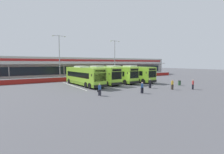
{
  "coord_description": "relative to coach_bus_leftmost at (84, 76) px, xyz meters",
  "views": [
    {
      "loc": [
        -18.84,
        -24.22,
        4.36
      ],
      "look_at": [
        -1.49,
        3.0,
        1.6
      ],
      "focal_mm": 26.32,
      "sensor_mm": 36.0,
      "label": 1
    }
  ],
  "objects": [
    {
      "name": "ground_plane",
      "position": [
        6.38,
        -5.47,
        -1.79
      ],
      "size": [
        200.0,
        200.0,
        0.0
      ],
      "primitive_type": "plane",
      "color": "#4C4C51"
    },
    {
      "name": "terminal_building",
      "position": [
        6.38,
        21.43,
        1.23
      ],
      "size": [
        70.0,
        13.0,
        6.0
      ],
      "color": "#B7B7B2",
      "rests_on": "ground"
    },
    {
      "name": "red_barrier_wall",
      "position": [
        6.38,
        9.03,
        -1.23
      ],
      "size": [
        60.0,
        0.4,
        1.1
      ],
      "color": "maroon",
      "rests_on": "ground"
    },
    {
      "name": "coach_bus_leftmost",
      "position": [
        0.0,
        0.0,
        0.0
      ],
      "size": [
        3.5,
        12.28,
        3.78
      ],
      "color": "#8CC633",
      "rests_on": "ground"
    },
    {
      "name": "coach_bus_left_centre",
      "position": [
        4.04,
        1.13,
        0.0
      ],
      "size": [
        3.5,
        12.28,
        3.78
      ],
      "color": "#8CC633",
      "rests_on": "ground"
    },
    {
      "name": "coach_bus_centre",
      "position": [
        8.27,
        1.17,
        0.0
      ],
      "size": [
        3.5,
        12.28,
        3.78
      ],
      "color": "#8CC633",
      "rests_on": "ground"
    },
    {
      "name": "coach_bus_right_centre",
      "position": [
        12.56,
        0.48,
        0.0
      ],
      "size": [
        3.5,
        12.28,
        3.78
      ],
      "color": "#8CC633",
      "rests_on": "ground"
    },
    {
      "name": "bay_stripe_far_west",
      "position": [
        -2.02,
        0.53,
        -1.78
      ],
      "size": [
        0.14,
        13.0,
        0.01
      ],
      "primitive_type": "cube",
      "color": "silver",
      "rests_on": "ground"
    },
    {
      "name": "bay_stripe_west",
      "position": [
        2.18,
        0.53,
        -1.78
      ],
      "size": [
        0.14,
        13.0,
        0.01
      ],
      "primitive_type": "cube",
      "color": "silver",
      "rests_on": "ground"
    },
    {
      "name": "bay_stripe_mid_west",
      "position": [
        6.38,
        0.53,
        -1.78
      ],
      "size": [
        0.14,
        13.0,
        0.01
      ],
      "primitive_type": "cube",
      "color": "silver",
      "rests_on": "ground"
    },
    {
      "name": "bay_stripe_centre",
      "position": [
        10.58,
        0.53,
        -1.78
      ],
      "size": [
        0.14,
        13.0,
        0.01
      ],
      "primitive_type": "cube",
      "color": "silver",
      "rests_on": "ground"
    },
    {
      "name": "bay_stripe_mid_east",
      "position": [
        14.78,
        0.53,
        -1.78
      ],
      "size": [
        0.14,
        13.0,
        0.01
      ],
      "primitive_type": "cube",
      "color": "silver",
      "rests_on": "ground"
    },
    {
      "name": "pedestrian_with_handbag",
      "position": [
        -2.19,
        -10.47,
        -0.93
      ],
      "size": [
        0.65,
        0.42,
        1.62
      ],
      "color": "#33333D",
      "rests_on": "ground"
    },
    {
      "name": "pedestrian_in_dark_coat",
      "position": [
        10.27,
        -12.49,
        -0.91
      ],
      "size": [
        0.54,
        0.29,
        1.62
      ],
      "color": "#4C4238",
      "rests_on": "ground"
    },
    {
      "name": "pedestrian_child",
      "position": [
        3.82,
        -12.27,
        -0.91
      ],
      "size": [
        0.53,
        0.32,
        1.62
      ],
      "color": "black",
      "rests_on": "ground"
    },
    {
      "name": "pedestrian_near_bin",
      "position": [
        8.39,
        -9.33,
        -0.91
      ],
      "size": [
        0.54,
        0.29,
        1.62
      ],
      "color": "black",
      "rests_on": "ground"
    },
    {
      "name": "pedestrian_approaching_bus",
      "position": [
        13.33,
        -14.19,
        -0.91
      ],
      "size": [
        0.43,
        0.46,
        1.62
      ],
      "color": "black",
      "rests_on": "ground"
    },
    {
      "name": "lamp_post_west",
      "position": [
        -1.71,
        10.84,
        4.5
      ],
      "size": [
        3.24,
        0.28,
        11.0
      ],
      "color": "#9E9EA3",
      "rests_on": "ground"
    },
    {
      "name": "lamp_post_centre",
      "position": [
        14.61,
        11.24,
        4.5
      ],
      "size": [
        3.24,
        0.28,
        11.0
      ],
      "color": "#9E9EA3",
      "rests_on": "ground"
    },
    {
      "name": "litter_bin",
      "position": [
        15.88,
        -9.88,
        -1.32
      ],
      "size": [
        0.54,
        0.54,
        0.93
      ],
      "color": "#2D5133",
      "rests_on": "ground"
    }
  ]
}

